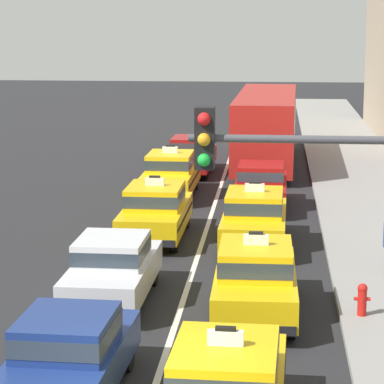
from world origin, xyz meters
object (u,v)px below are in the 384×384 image
at_px(sedan_right_fourth, 261,185).
at_px(fire_hydrant, 362,298).
at_px(sedan_left_second, 113,267).
at_px(sedan_left_nearest, 68,354).
at_px(bus_right_fifth, 266,125).
at_px(taxi_left_fourth, 171,173).
at_px(taxi_right_third, 254,217).
at_px(traffic_light_pole, 337,251).
at_px(taxi_left_third, 155,210).
at_px(sedan_left_fifth, 191,154).
at_px(taxi_right_second, 255,277).
at_px(sedan_right_sixth, 263,123).

height_order(sedan_right_fourth, fire_hydrant, sedan_right_fourth).
bearing_deg(fire_hydrant, sedan_left_second, 170.89).
xyz_separation_m(sedan_left_nearest, bus_right_fifth, (3.15, 25.88, 0.97)).
relative_size(taxi_left_fourth, taxi_right_third, 1.00).
xyz_separation_m(sedan_left_nearest, traffic_light_pole, (4.31, -3.83, 2.97)).
xyz_separation_m(taxi_left_third, sedan_left_fifth, (0.02, 11.53, -0.03)).
bearing_deg(fire_hydrant, sedan_right_fourth, 101.60).
distance_m(taxi_right_second, sedan_right_sixth, 29.85).
relative_size(fire_hydrant, traffic_light_pole, 0.13).
relative_size(sedan_left_nearest, traffic_light_pole, 0.78).
bearing_deg(traffic_light_pole, bus_right_fifth, 92.25).
bearing_deg(sedan_left_second, sedan_right_sixth, 83.93).
distance_m(taxi_left_fourth, taxi_right_third, 7.89).
xyz_separation_m(taxi_right_second, sedan_right_sixth, (-0.26, 29.84, -0.03)).
relative_size(sedan_left_fifth, sedan_right_fourth, 1.00).
bearing_deg(fire_hydrant, sedan_left_nearest, -139.63).
xyz_separation_m(sedan_left_fifth, traffic_light_pole, (4.31, -27.16, 2.97)).
xyz_separation_m(taxi_left_fourth, sedan_left_fifth, (0.30, 5.04, -0.03)).
bearing_deg(taxi_left_third, bus_right_fifth, 77.34).
bearing_deg(sedan_left_nearest, bus_right_fifth, 83.07).
bearing_deg(sedan_left_fifth, sedan_right_fourth, -65.73).
height_order(sedan_left_nearest, sedan_left_second, same).
height_order(taxi_left_fourth, bus_right_fifth, bus_right_fifth).
bearing_deg(taxi_right_second, sedan_left_second, 169.03).
distance_m(taxi_left_third, sedan_right_sixth, 23.17).
bearing_deg(taxi_left_third, taxi_right_third, -12.96).
bearing_deg(sedan_left_second, taxi_right_third, 59.92).
xyz_separation_m(taxi_left_third, fire_hydrant, (5.52, -7.12, -0.33)).
height_order(taxi_left_third, fire_hydrant, taxi_left_third).
bearing_deg(taxi_right_second, bus_right_fifth, 90.01).
height_order(sedan_left_fifth, taxi_right_third, taxi_right_third).
bearing_deg(bus_right_fifth, taxi_right_second, -89.99).
relative_size(taxi_right_third, traffic_light_pole, 0.82).
distance_m(sedan_right_sixth, traffic_light_pole, 38.76).
xyz_separation_m(sedan_left_nearest, taxi_right_second, (3.15, 4.95, 0.03)).
xyz_separation_m(sedan_right_fourth, sedan_right_sixth, (-0.19, 18.27, 0.00)).
distance_m(sedan_left_fifth, traffic_light_pole, 27.66).
distance_m(taxi_right_second, taxi_right_third, 6.17).
bearing_deg(taxi_right_second, taxi_left_fourth, 104.50).
xyz_separation_m(taxi_right_second, bus_right_fifth, (-0.00, 20.93, 0.94)).
bearing_deg(taxi_left_third, traffic_light_pole, -74.52).
height_order(taxi_right_third, traffic_light_pole, traffic_light_pole).
distance_m(bus_right_fifth, traffic_light_pole, 29.79).
height_order(sedan_right_fourth, traffic_light_pole, traffic_light_pole).
xyz_separation_m(taxi_left_third, sedan_right_fourth, (3.09, 4.72, -0.03)).
distance_m(taxi_right_third, bus_right_fifth, 14.79).
distance_m(taxi_right_third, fire_hydrant, 6.92).
relative_size(taxi_left_third, sedan_left_fifth, 1.05).
height_order(bus_right_fifth, sedan_right_sixth, bus_right_fifth).
relative_size(taxi_right_third, fire_hydrant, 6.29).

